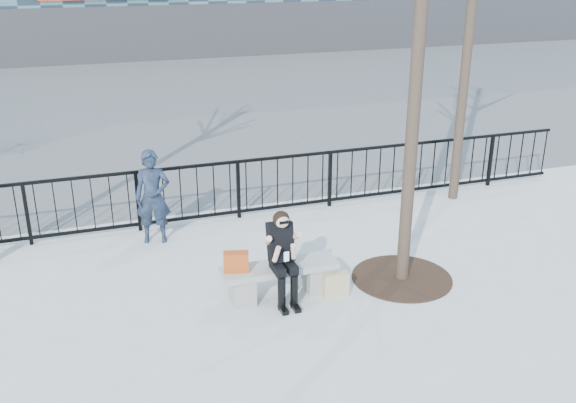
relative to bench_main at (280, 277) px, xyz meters
name	(u,v)px	position (x,y,z in m)	size (l,w,h in m)	color
ground	(280,296)	(0.00, 0.00, -0.30)	(120.00, 120.00, 0.00)	#A6A6A1
street_surface	(145,93)	(0.00, 15.00, -0.30)	(60.00, 23.00, 0.01)	#474747
railing	(228,191)	(0.00, 3.00, 0.25)	(14.00, 0.06, 1.10)	black
tree_grate	(402,278)	(1.90, -0.10, -0.29)	(1.50, 1.50, 0.02)	black
bench_main	(280,277)	(0.00, 0.00, 0.00)	(1.65, 0.46, 0.49)	slate
seated_woman	(283,258)	(0.00, -0.16, 0.37)	(0.50, 0.64, 1.34)	black
handbag	(236,262)	(-0.62, 0.02, 0.33)	(0.34, 0.16, 0.28)	#A83F14
shopping_bag	(336,284)	(0.76, -0.25, -0.13)	(0.37, 0.14, 0.35)	beige
standing_man	(153,197)	(-1.40, 2.46, 0.50)	(0.58, 0.38, 1.60)	black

